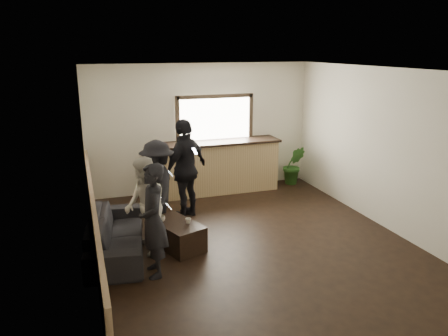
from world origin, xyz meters
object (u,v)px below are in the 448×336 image
object	(u,v)px
person_b	(145,206)
person_d	(186,169)
sofa	(116,234)
cup_a	(162,219)
potted_plant	(294,165)
cup_b	(188,221)
person_c	(158,186)
coffee_table	(177,235)
bar_counter	(219,164)
person_a	(153,221)

from	to	relation	value
person_b	person_d	xyz separation A→B (m)	(0.95, 1.25, 0.18)
person_d	person_b	bearing A→B (deg)	15.23
person_d	sofa	bearing A→B (deg)	0.84
cup_a	potted_plant	bearing A→B (deg)	32.87
cup_b	person_d	bearing A→B (deg)	77.34
sofa	person_c	distance (m)	1.14
coffee_table	person_b	size ratio (longest dim) A/B	0.62
sofa	cup_a	xyz separation A→B (m)	(0.72, 0.00, 0.16)
bar_counter	cup_a	size ratio (longest dim) A/B	23.35
sofa	person_c	xyz separation A→B (m)	(0.80, 0.63, 0.51)
person_a	cup_a	bearing A→B (deg)	163.25
coffee_table	person_d	bearing A→B (deg)	69.38
cup_b	potted_plant	world-z (taller)	potted_plant
cup_a	person_c	world-z (taller)	person_c
person_b	person_d	size ratio (longest dim) A/B	0.81
coffee_table	person_a	distance (m)	1.08
coffee_table	potted_plant	xyz separation A→B (m)	(3.35, 2.43, 0.24)
person_b	potted_plant	bearing A→B (deg)	116.04
person_a	person_c	distance (m)	1.56
person_a	cup_b	bearing A→B (deg)	135.79
bar_counter	cup_a	bearing A→B (deg)	-126.32
potted_plant	person_a	xyz separation A→B (m)	(-3.84, -3.19, 0.36)
coffee_table	cup_b	distance (m)	0.32
bar_counter	person_a	distance (m)	3.81
bar_counter	potted_plant	distance (m)	1.85
sofa	person_c	world-z (taller)	person_c
person_d	potted_plant	bearing A→B (deg)	165.29
bar_counter	sofa	bearing A→B (deg)	-136.20
coffee_table	cup_b	size ratio (longest dim) A/B	9.97
sofa	person_b	size ratio (longest dim) A/B	1.35
person_a	sofa	bearing A→B (deg)	-152.56
potted_plant	cup_b	bearing A→B (deg)	-141.60
cup_a	person_d	bearing A→B (deg)	58.28
potted_plant	cup_a	bearing A→B (deg)	-147.13
potted_plant	person_b	world-z (taller)	person_b
coffee_table	person_d	size ratio (longest dim) A/B	0.50
cup_a	person_c	size ratio (longest dim) A/B	0.07
coffee_table	cup_a	xyz separation A→B (m)	(-0.22, 0.13, 0.25)
cup_a	person_c	distance (m)	0.72
cup_a	cup_b	xyz separation A→B (m)	(0.39, -0.22, -0.00)
cup_b	person_c	xyz separation A→B (m)	(-0.31, 0.85, 0.35)
person_a	person_b	xyz separation A→B (m)	(-0.00, 0.74, -0.05)
bar_counter	potted_plant	size ratio (longest dim) A/B	2.98
cup_b	potted_plant	bearing A→B (deg)	38.40
cup_b	person_b	bearing A→B (deg)	173.67
coffee_table	person_a	world-z (taller)	person_a
person_a	person_d	world-z (taller)	person_d
cup_a	person_b	world-z (taller)	person_b
bar_counter	person_b	bearing A→B (deg)	-128.74
person_b	person_c	xyz separation A→B (m)	(0.35, 0.78, 0.04)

